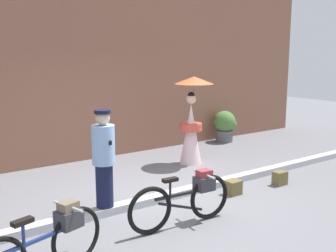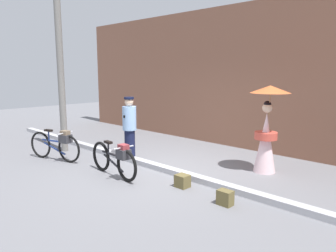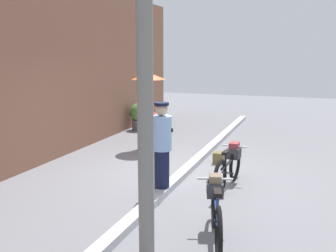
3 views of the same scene
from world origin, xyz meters
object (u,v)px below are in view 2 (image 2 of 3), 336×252
backpack_on_pavement (182,181)px  bicycle_far_side (115,159)px  person_with_parasol (267,128)px  bicycle_near_officer (57,144)px  person_officer (130,127)px  utility_pole (60,64)px  backpack_spare (225,197)px

backpack_on_pavement → bicycle_far_side: bearing=-160.4°
backpack_on_pavement → person_with_parasol: bearing=71.2°
bicycle_near_officer → bicycle_far_side: 2.08m
person_officer → backpack_on_pavement: size_ratio=6.38×
bicycle_far_side → backpack_on_pavement: 1.55m
person_officer → utility_pole: 2.70m
person_officer → utility_pole: utility_pole is taller
bicycle_near_officer → person_with_parasol: size_ratio=0.84×
person_with_parasol → utility_pole: utility_pole is taller
backpack_on_pavement → backpack_spare: (1.07, -0.13, 0.00)m
bicycle_far_side → person_with_parasol: (2.11, 2.51, 0.59)m
bicycle_near_officer → person_with_parasol: person_with_parasol is taller
backpack_spare → person_with_parasol: bearing=100.4°
bicycle_far_side → person_officer: (-0.76, 1.01, 0.45)m
backpack_on_pavement → backpack_spare: bearing=-7.2°
person_with_parasol → utility_pole: size_ratio=0.40×
bicycle_near_officer → utility_pole: size_ratio=0.33×
bicycle_near_officer → person_officer: bearing=43.8°
utility_pole → person_officer: bearing=16.7°
bicycle_far_side → bicycle_near_officer: bearing=-173.2°
bicycle_near_officer → backpack_spare: bicycle_near_officer is taller
person_officer → backpack_on_pavement: person_officer is taller
bicycle_near_officer → backpack_on_pavement: 3.60m
person_with_parasol → bicycle_far_side: bearing=-130.1°
bicycle_far_side → person_with_parasol: bearing=49.9°
person_officer → backpack_spare: person_officer is taller
backpack_on_pavement → utility_pole: 4.87m
person_officer → bicycle_far_side: bearing=-53.3°
bicycle_near_officer → backpack_on_pavement: bearing=12.2°
backpack_on_pavement → bicycle_near_officer: bearing=-167.8°
bicycle_near_officer → person_officer: size_ratio=1.01×
person_officer → backpack_spare: (3.26, -0.64, -0.71)m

